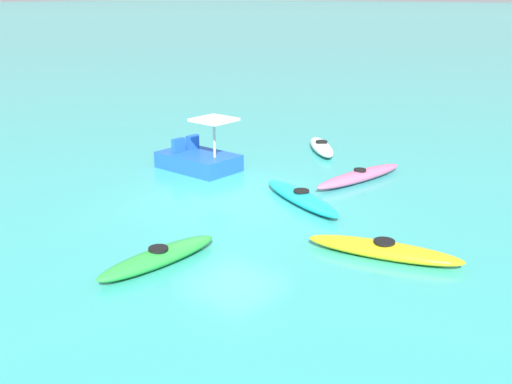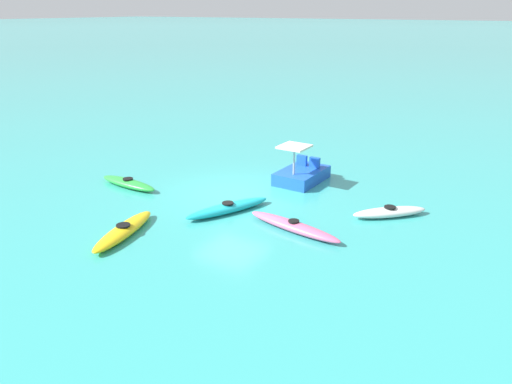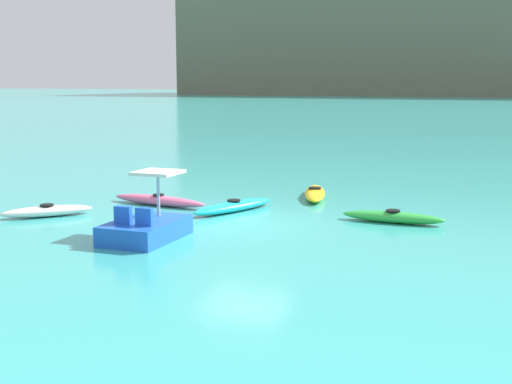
{
  "view_description": "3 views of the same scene",
  "coord_description": "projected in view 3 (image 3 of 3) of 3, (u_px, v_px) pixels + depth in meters",
  "views": [
    {
      "loc": [
        11.54,
        10.28,
        5.24
      ],
      "look_at": [
        -0.29,
        0.56,
        0.28
      ],
      "focal_mm": 43.57,
      "sensor_mm": 36.0,
      "label": 1
    },
    {
      "loc": [
        -10.39,
        14.69,
        6.75
      ],
      "look_at": [
        -1.34,
        0.31,
        0.45
      ],
      "focal_mm": 34.97,
      "sensor_mm": 36.0,
      "label": 2
    },
    {
      "loc": [
        6.86,
        -17.82,
        3.97
      ],
      "look_at": [
        0.09,
        0.72,
        0.79
      ],
      "focal_mm": 48.18,
      "sensor_mm": 36.0,
      "label": 3
    }
  ],
  "objects": [
    {
      "name": "kayak_yellow",
      "position": [
        315.0,
        193.0,
        23.67
      ],
      "size": [
        1.5,
        3.31,
        0.37
      ],
      "color": "yellow",
      "rests_on": "ground_plane"
    },
    {
      "name": "kayak_cyan",
      "position": [
        234.0,
        206.0,
        21.19
      ],
      "size": [
        1.89,
        3.29,
        0.37
      ],
      "color": "#19B7C6",
      "rests_on": "ground_plane"
    },
    {
      "name": "kayak_white",
      "position": [
        47.0,
        211.0,
        20.4
      ],
      "size": [
        2.34,
        2.31,
        0.37
      ],
      "color": "white",
      "rests_on": "ground_plane"
    },
    {
      "name": "ground_plane",
      "position": [
        244.0,
        223.0,
        19.48
      ],
      "size": [
        600.0,
        600.0,
        0.0
      ],
      "primitive_type": "plane",
      "color": "#38ADA8"
    },
    {
      "name": "kayak_green",
      "position": [
        393.0,
        217.0,
        19.51
      ],
      "size": [
        2.95,
        0.77,
        0.37
      ],
      "color": "green",
      "rests_on": "ground_plane"
    },
    {
      "name": "headland_cliff",
      "position": [
        408.0,
        38.0,
        202.78
      ],
      "size": [
        128.27,
        59.1,
        33.49
      ],
      "primitive_type": "cube",
      "rotation": [
        0.0,
        0.0,
        -0.04
      ],
      "color": "#6B6651",
      "rests_on": "ground_plane"
    },
    {
      "name": "pedal_boat_blue",
      "position": [
        146.0,
        227.0,
        17.38
      ],
      "size": [
        1.53,
        2.47,
        1.68
      ],
      "color": "blue",
      "rests_on": "ground_plane"
    },
    {
      "name": "kayak_pink",
      "position": [
        159.0,
        200.0,
        22.25
      ],
      "size": [
        3.6,
        1.13,
        0.37
      ],
      "color": "pink",
      "rests_on": "ground_plane"
    }
  ]
}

